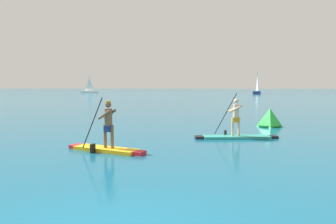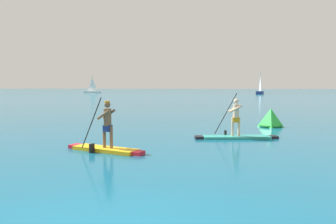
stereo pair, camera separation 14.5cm
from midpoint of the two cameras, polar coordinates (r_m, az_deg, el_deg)
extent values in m
cube|color=yellow|center=(11.58, -11.07, -6.41)|extent=(2.48, 1.46, 0.12)
cube|color=red|center=(12.44, -16.02, -5.73)|extent=(0.44, 0.53, 0.12)
cube|color=red|center=(10.81, -5.36, -7.13)|extent=(0.42, 0.47, 0.12)
cylinder|color=brown|center=(11.52, -11.23, -4.22)|extent=(0.11, 0.11, 0.77)
cylinder|color=brown|center=(11.34, -10.05, -4.34)|extent=(0.11, 0.11, 0.77)
cube|color=navy|center=(11.39, -10.67, -2.82)|extent=(0.32, 0.30, 0.22)
cylinder|color=brown|center=(11.35, -10.70, -0.90)|extent=(0.26, 0.26, 0.59)
sphere|color=brown|center=(11.31, -10.73, 1.26)|extent=(0.21, 0.21, 0.21)
cylinder|color=orange|center=(11.31, -10.74, 1.74)|extent=(0.18, 0.18, 0.06)
cylinder|color=brown|center=(11.25, -11.38, -0.47)|extent=(0.53, 0.30, 0.38)
cylinder|color=brown|center=(11.49, -10.44, -0.35)|extent=(0.53, 0.30, 0.38)
cylinder|color=black|center=(11.26, -13.41, -1.94)|extent=(0.84, 0.35, 1.76)
cube|color=black|center=(11.38, -13.33, -6.22)|extent=(0.15, 0.22, 0.32)
cube|color=teal|center=(14.38, 11.50, -4.30)|extent=(2.91, 1.10, 0.11)
cube|color=black|center=(14.09, 5.15, -4.41)|extent=(0.42, 0.53, 0.11)
cube|color=black|center=(14.84, 17.53, -4.14)|extent=(0.41, 0.46, 0.11)
cylinder|color=beige|center=(14.28, 10.89, -2.53)|extent=(0.11, 0.11, 0.79)
cylinder|color=beige|center=(14.34, 11.95, -2.51)|extent=(0.11, 0.11, 0.79)
cube|color=orange|center=(14.27, 11.44, -1.31)|extent=(0.29, 0.26, 0.22)
cylinder|color=beige|center=(14.24, 11.46, 0.19)|extent=(0.26, 0.26, 0.57)
sphere|color=beige|center=(14.22, 11.49, 1.87)|extent=(0.21, 0.21, 0.21)
cylinder|color=beige|center=(14.08, 11.42, 0.51)|extent=(0.56, 0.18, 0.35)
cylinder|color=beige|center=(14.37, 11.13, 0.60)|extent=(0.56, 0.18, 0.35)
cylinder|color=black|center=(14.61, 9.70, -0.30)|extent=(0.98, 0.18, 1.81)
cube|color=black|center=(14.71, 9.66, -3.77)|extent=(0.11, 0.21, 0.32)
pyramid|color=green|center=(18.86, 17.08, -0.92)|extent=(1.11, 1.11, 1.01)
torus|color=#167226|center=(18.91, 17.05, -2.26)|extent=(1.22, 1.22, 0.12)
cube|color=white|center=(104.54, -13.54, 3.43)|extent=(5.15, 1.51, 0.58)
cylinder|color=#B2B2B7|center=(104.53, -13.57, 4.90)|extent=(0.12, 0.12, 4.77)
pyramid|color=white|center=(104.53, -13.57, 4.71)|extent=(2.30, 0.45, 3.90)
cube|color=navy|center=(90.19, 15.17, 3.28)|extent=(2.93, 6.04, 0.75)
cylinder|color=#B2B2B7|center=(90.18, 15.21, 5.19)|extent=(0.12, 0.12, 5.27)
pyramid|color=white|center=(90.17, 15.21, 4.89)|extent=(0.09, 2.61, 4.12)
camera|label=1|loc=(0.07, -90.29, -0.02)|focal=35.02mm
camera|label=2|loc=(0.07, 89.71, 0.02)|focal=35.02mm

